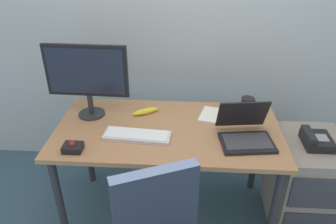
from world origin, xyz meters
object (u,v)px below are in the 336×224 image
desk_phone (316,140)px  paper_notepad (212,115)px  laptop (245,132)px  file_cabinet (304,183)px  keyboard (137,135)px  coffee_mug (248,104)px  banana (146,111)px  trackball_mouse (73,147)px  monitor_main (87,75)px

desk_phone → paper_notepad: bearing=163.5°
laptop → file_cabinet: bearing=11.3°
keyboard → coffee_mug: coffee_mug is taller
file_cabinet → banana: banana is taller
file_cabinet → laptop: 0.67m
banana → desk_phone: bearing=-9.8°
desk_phone → coffee_mug: 0.49m
trackball_mouse → paper_notepad: (0.82, 0.45, -0.02)m
paper_notepad → banana: size_ratio=1.09×
paper_notepad → laptop: bearing=-55.6°
monitor_main → keyboard: size_ratio=1.29×
laptop → coffee_mug: size_ratio=3.45×
trackball_mouse → banana: bearing=50.9°
desk_phone → banana: 1.12m
trackball_mouse → coffee_mug: size_ratio=1.09×
keyboard → file_cabinet: bearing=6.0°
file_cabinet → laptop: bearing=-168.7°
desk_phone → coffee_mug: bearing=144.8°
coffee_mug → trackball_mouse: bearing=-153.3°
file_cabinet → monitor_main: size_ratio=1.24×
coffee_mug → paper_notepad: (-0.25, -0.09, -0.04)m
file_cabinet → coffee_mug: size_ratio=6.68×
laptop → banana: bearing=157.3°
file_cabinet → desk_phone: 0.37m
file_cabinet → coffee_mug: (-0.40, 0.26, 0.46)m
paper_notepad → coffee_mug: bearing=19.3°
keyboard → monitor_main: bearing=144.2°
coffee_mug → paper_notepad: size_ratio=0.48×
file_cabinet → monitor_main: 1.65m
desk_phone → keyboard: (-1.12, -0.10, 0.05)m
desk_phone → monitor_main: 1.52m
desk_phone → monitor_main: size_ratio=0.37×
laptop → paper_notepad: 0.33m
coffee_mug → banana: (-0.71, -0.09, -0.03)m
desk_phone → coffee_mug: coffee_mug is taller
file_cabinet → laptop: (-0.47, -0.09, 0.46)m
desk_phone → laptop: laptop is taller
desk_phone → trackball_mouse: 1.49m
desk_phone → laptop: size_ratio=0.58×
keyboard → trackball_mouse: trackball_mouse is taller
laptop → trackball_mouse: bearing=-169.6°
trackball_mouse → keyboard: bearing=24.7°
monitor_main → banana: (0.37, 0.04, -0.28)m
trackball_mouse → paper_notepad: trackball_mouse is taller
file_cabinet → trackball_mouse: size_ratio=6.10×
laptop → coffee_mug: (0.07, 0.36, -0.00)m
desk_phone → laptop: (-0.46, -0.08, 0.09)m
file_cabinet → keyboard: size_ratio=1.60×
desk_phone → paper_notepad: 0.67m
trackball_mouse → file_cabinet: bearing=10.7°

